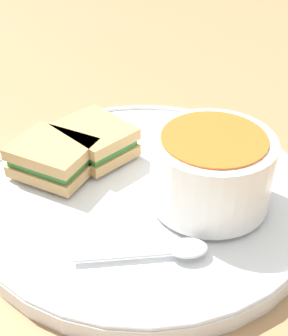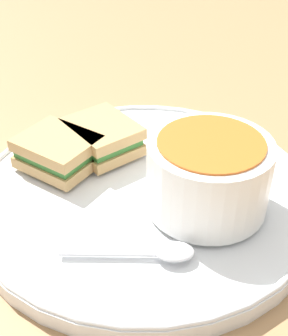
{
  "view_description": "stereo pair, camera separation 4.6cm",
  "coord_description": "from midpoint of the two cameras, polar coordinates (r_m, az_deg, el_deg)",
  "views": [
    {
      "loc": [
        0.06,
        -0.37,
        0.31
      ],
      "look_at": [
        0.0,
        0.0,
        0.04
      ],
      "focal_mm": 50.0,
      "sensor_mm": 36.0,
      "label": 1
    },
    {
      "loc": [
        0.11,
        -0.36,
        0.31
      ],
      "look_at": [
        0.0,
        0.0,
        0.04
      ],
      "focal_mm": 50.0,
      "sensor_mm": 36.0,
      "label": 2
    }
  ],
  "objects": [
    {
      "name": "plate",
      "position": [
        0.48,
        2.76,
        -3.03
      ],
      "size": [
        0.35,
        0.35,
        0.02
      ],
      "color": "white",
      "rests_on": "ground_plane"
    },
    {
      "name": "ground_plane",
      "position": [
        0.49,
        2.72,
        -4.07
      ],
      "size": [
        2.4,
        2.4,
        0.0
      ],
      "primitive_type": "plane",
      "color": "#9E754C"
    },
    {
      "name": "sandwich_half_near",
      "position": [
        0.52,
        -2.55,
        3.76
      ],
      "size": [
        0.1,
        0.1,
        0.03
      ],
      "rotation": [
        0.0,
        0.0,
        2.52
      ],
      "color": "tan",
      "rests_on": "plate"
    },
    {
      "name": "sandwich_half_far",
      "position": [
        0.5,
        -7.83,
        1.92
      ],
      "size": [
        0.09,
        0.08,
        0.03
      ],
      "rotation": [
        0.0,
        0.0,
        2.84
      ],
      "color": "tan",
      "rests_on": "plate"
    },
    {
      "name": "soup_bowl",
      "position": [
        0.44,
        10.87,
        -0.84
      ],
      "size": [
        0.11,
        0.11,
        0.07
      ],
      "color": "white",
      "rests_on": "plate"
    },
    {
      "name": "spoon",
      "position": [
        0.4,
        5.78,
        -10.27
      ],
      "size": [
        0.11,
        0.05,
        0.01
      ],
      "rotation": [
        0.0,
        0.0,
        6.56
      ],
      "color": "silver",
      "rests_on": "plate"
    }
  ]
}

